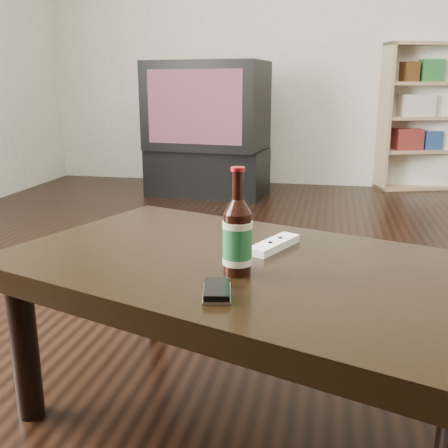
% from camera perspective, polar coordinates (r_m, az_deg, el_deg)
% --- Properties ---
extents(floor, '(5.00, 6.00, 0.01)m').
position_cam_1_polar(floor, '(1.76, 11.49, -14.18)').
color(floor, black).
rests_on(floor, ground).
extents(wall_back, '(5.00, 0.02, 2.70)m').
position_cam_1_polar(wall_back, '(4.58, 12.79, 21.01)').
color(wall_back, beige).
rests_on(wall_back, ground).
extents(tv_stand, '(0.94, 0.55, 0.36)m').
position_cam_1_polar(tv_stand, '(4.11, -1.79, 5.71)').
color(tv_stand, black).
rests_on(tv_stand, floor).
extents(tv, '(0.92, 0.64, 0.65)m').
position_cam_1_polar(tv, '(4.06, -1.86, 12.75)').
color(tv, black).
rests_on(tv, tv_stand).
extents(bookshelf, '(0.68, 0.46, 1.16)m').
position_cam_1_polar(bookshelf, '(4.64, 20.17, 11.14)').
color(bookshelf, '#A4785A').
rests_on(bookshelf, floor).
extents(coffee_table, '(1.33, 1.03, 0.44)m').
position_cam_1_polar(coffee_table, '(1.27, 2.76, -6.57)').
color(coffee_table, black).
rests_on(coffee_table, floor).
extents(beer_bottle, '(0.07, 0.07, 0.24)m').
position_cam_1_polar(beer_bottle, '(1.14, 1.48, -1.47)').
color(beer_bottle, black).
rests_on(beer_bottle, coffee_table).
extents(phone, '(0.07, 0.11, 0.02)m').
position_cam_1_polar(phone, '(1.05, -0.77, -7.30)').
color(phone, '#A8A8AA').
rests_on(phone, coffee_table).
extents(remote, '(0.12, 0.18, 0.02)m').
position_cam_1_polar(remote, '(1.34, 5.49, -2.24)').
color(remote, white).
rests_on(remote, coffee_table).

